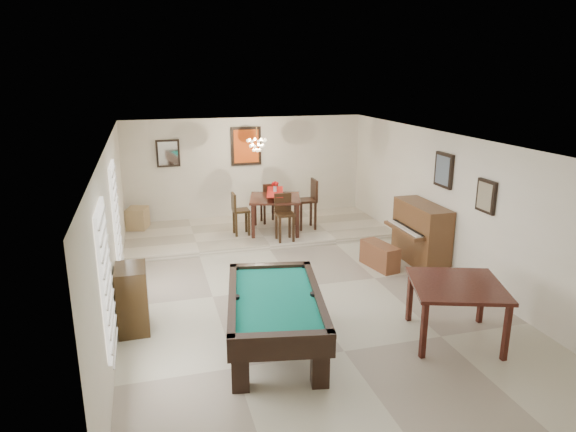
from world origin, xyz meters
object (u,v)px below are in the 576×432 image
upright_piano (415,234)px  dining_chair_north (269,203)px  dining_table (275,212)px  chandelier (257,140)px  dining_chair_east (306,204)px  piano_bench (380,256)px  apothecary_chest (132,299)px  pool_table (275,323)px  corner_bench (138,218)px  dining_chair_west (241,214)px  flower_vase (275,186)px  dining_chair_south (285,218)px  square_table (455,311)px

upright_piano → dining_chair_north: 3.85m
dining_table → chandelier: chandelier is taller
upright_piano → dining_chair_east: 2.85m
piano_bench → dining_chair_east: size_ratio=0.74×
apothecary_chest → dining_table: (3.11, 3.75, 0.09)m
apothecary_chest → dining_table: 4.88m
pool_table → chandelier: bearing=90.6°
apothecary_chest → pool_table: bearing=-29.9°
dining_table → corner_bench: size_ratio=2.06×
dining_chair_west → dining_chair_east: bearing=-89.5°
pool_table → dining_chair_east: (1.99, 4.88, 0.32)m
dining_chair_north → chandelier: size_ratio=1.65×
flower_vase → dining_chair_south: (0.04, -0.69, -0.55)m
upright_piano → chandelier: size_ratio=2.41×
flower_vase → dining_chair_south: 0.89m
flower_vase → corner_bench: 3.35m
chandelier → apothecary_chest: bearing=-124.5°
piano_bench → dining_chair_north: bearing=114.2°
pool_table → dining_chair_south: 4.34m
upright_piano → chandelier: 4.04m
dining_chair_west → chandelier: size_ratio=1.61×
apothecary_chest → dining_table: dining_table is taller
square_table → piano_bench: (0.19, 2.82, -0.18)m
piano_bench → flower_vase: flower_vase is taller
upright_piano → dining_chair_south: upright_piano is taller
dining_chair_north → corner_bench: (-3.09, 0.35, -0.25)m
flower_vase → apothecary_chest: bearing=-129.6°
piano_bench → corner_bench: size_ratio=1.59×
square_table → corner_bench: square_table is taller
dining_chair_west → pool_table: bearing=173.4°
flower_vase → dining_chair_north: size_ratio=0.26×
pool_table → dining_chair_east: bearing=78.2°
pool_table → corner_bench: pool_table is taller
square_table → flower_vase: flower_vase is taller
chandelier → dining_chair_south: bearing=-68.1°
dining_chair_east → square_table: bearing=6.5°
dining_chair_west → chandelier: (0.45, 0.28, 1.60)m
pool_table → dining_chair_south: dining_chair_south is taller
dining_chair_south → dining_chair_east: (0.72, 0.73, 0.07)m
dining_chair_west → chandelier: chandelier is taller
dining_chair_west → dining_chair_east: 1.56m
dining_chair_east → dining_chair_west: bearing=-87.2°
dining_chair_south → apothecary_chest: bearing=-136.0°
dining_table → square_table: bearing=-76.4°
square_table → chandelier: size_ratio=2.05×
upright_piano → dining_chair_south: bearing=142.0°
upright_piano → chandelier: chandelier is taller
corner_bench → dining_chair_south: bearing=-30.2°
dining_chair_south → chandelier: (-0.39, 0.96, 1.57)m
piano_bench → corner_bench: corner_bench is taller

